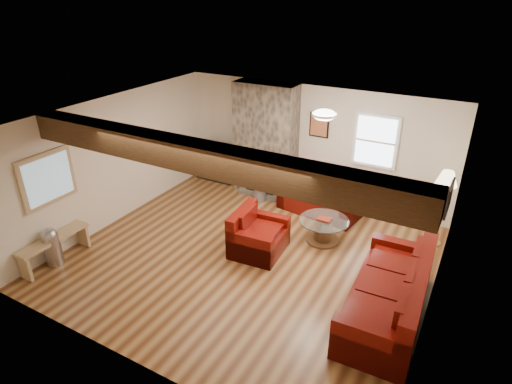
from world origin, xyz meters
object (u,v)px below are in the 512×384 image
coffee_table (323,230)px  television (216,151)px  tv_cabinet (217,169)px  loveseat (322,192)px  sofa_three (388,291)px  floor_lamp (446,183)px  armchair_red (259,232)px

coffee_table → television: bearing=156.9°
tv_cabinet → television: size_ratio=1.15×
loveseat → coffee_table: bearing=-58.9°
sofa_three → tv_cabinet: bearing=-122.7°
sofa_three → television: television is taller
loveseat → floor_lamp: size_ratio=1.14×
loveseat → armchair_red: (-0.42, -1.99, -0.05)m
sofa_three → armchair_red: 2.47m
sofa_three → armchair_red: (-2.40, 0.57, -0.06)m
armchair_red → tv_cabinet: armchair_red is taller
armchair_red → loveseat: bearing=-16.7°
sofa_three → loveseat: 3.24m
coffee_table → floor_lamp: bearing=26.6°
tv_cabinet → television: bearing=0.0°
floor_lamp → sofa_three: bearing=-97.7°
television → loveseat: bearing=-6.0°
television → floor_lamp: floor_lamp is taller
coffee_table → floor_lamp: floor_lamp is taller
sofa_three → tv_cabinet: size_ratio=2.35×
armchair_red → floor_lamp: (2.72, 1.80, 0.86)m
coffee_table → tv_cabinet: (-3.32, 1.42, 0.02)m
sofa_three → tv_cabinet: 5.63m
tv_cabinet → coffee_table: bearing=-23.1°
television → floor_lamp: 5.21m
tv_cabinet → floor_lamp: size_ratio=0.67×
coffee_table → armchair_red: bearing=-135.0°
coffee_table → tv_cabinet: 3.61m
loveseat → television: 2.90m
loveseat → armchair_red: 2.04m
coffee_table → loveseat: bearing=112.4°
loveseat → armchair_red: bearing=-93.2°
loveseat → coffee_table: 1.23m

